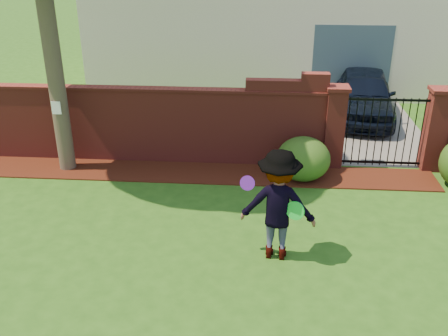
# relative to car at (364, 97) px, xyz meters

# --- Properties ---
(ground) EXTENTS (80.00, 80.00, 0.01)m
(ground) POSITION_rel_car_xyz_m (-3.66, -7.30, -0.69)
(ground) COLOR #255114
(ground) RESTS_ON ground
(mulch_bed) EXTENTS (11.10, 1.08, 0.03)m
(mulch_bed) POSITION_rel_car_xyz_m (-4.61, -3.96, -0.67)
(mulch_bed) COLOR #331209
(mulch_bed) RESTS_ON ground
(brick_wall) EXTENTS (8.70, 0.31, 2.16)m
(brick_wall) POSITION_rel_car_xyz_m (-5.67, -3.30, 0.24)
(brick_wall) COLOR maroon
(brick_wall) RESTS_ON ground
(pillar_left) EXTENTS (0.50, 0.50, 1.88)m
(pillar_left) POSITION_rel_car_xyz_m (-1.26, -3.30, 0.27)
(pillar_left) COLOR maroon
(pillar_left) RESTS_ON ground
(pillar_right) EXTENTS (0.50, 0.50, 1.88)m
(pillar_right) POSITION_rel_car_xyz_m (0.94, -3.30, 0.27)
(pillar_right) COLOR maroon
(pillar_right) RESTS_ON ground
(iron_gate) EXTENTS (1.78, 0.03, 1.60)m
(iron_gate) POSITION_rel_car_xyz_m (-0.16, -3.30, 0.16)
(iron_gate) COLOR black
(iron_gate) RESTS_ON ground
(driveway) EXTENTS (3.20, 8.00, 0.01)m
(driveway) POSITION_rel_car_xyz_m (-0.16, 0.70, -0.68)
(driveway) COLOR #65625E
(driveway) RESTS_ON ground
(car) EXTENTS (2.15, 4.23, 1.38)m
(car) POSITION_rel_car_xyz_m (0.00, 0.00, 0.00)
(car) COLOR black
(car) RESTS_ON ground
(paper_notice) EXTENTS (0.20, 0.01, 0.28)m
(paper_notice) POSITION_rel_car_xyz_m (-7.26, -4.09, 0.81)
(paper_notice) COLOR white
(paper_notice) RESTS_ON tree
(shrub_left) EXTENTS (1.16, 1.16, 0.95)m
(shrub_left) POSITION_rel_car_xyz_m (-1.97, -4.05, -0.22)
(shrub_left) COLOR #1D4615
(shrub_left) RESTS_ON ground
(man) EXTENTS (1.29, 0.84, 1.88)m
(man) POSITION_rel_car_xyz_m (-2.60, -7.04, 0.25)
(man) COLOR gray
(man) RESTS_ON ground
(frisbee_purple) EXTENTS (0.25, 0.11, 0.24)m
(frisbee_purple) POSITION_rel_car_xyz_m (-3.09, -7.02, 0.63)
(frisbee_purple) COLOR #661BA9
(frisbee_purple) RESTS_ON man
(frisbee_green) EXTENTS (0.30, 0.20, 0.30)m
(frisbee_green) POSITION_rel_car_xyz_m (-2.34, -7.23, 0.29)
(frisbee_green) COLOR green
(frisbee_green) RESTS_ON man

